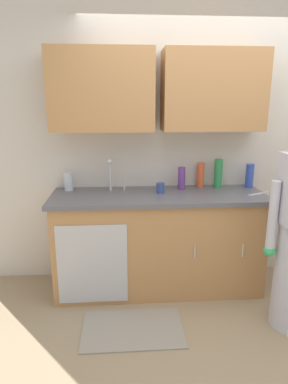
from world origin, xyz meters
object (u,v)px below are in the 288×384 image
(bottle_water_tall, at_px, (250,176))
(knife_on_counter, at_px, (259,194))
(bottle_soap, at_px, (68,181))
(bottle_water_short, at_px, (182,178))
(sink, at_px, (115,196))
(bottle_cleaner_spray, at_px, (218,173))
(cup_by_sink, at_px, (160,188))
(bottle_dish_liquid, at_px, (200,175))

(bottle_water_tall, xyz_separation_m, knife_on_counter, (-0.01, -0.26, -0.11))
(bottle_water_tall, relative_size, bottle_soap, 1.33)
(bottle_water_short, bearing_deg, bottle_water_tall, 3.12)
(sink, relative_size, knife_on_counter, 2.08)
(sink, height_order, knife_on_counter, sink)
(bottle_water_short, height_order, bottle_cleaner_spray, bottle_cleaner_spray)
(bottle_water_short, xyz_separation_m, bottle_cleaner_spray, (0.37, 0.05, 0.03))
(bottle_cleaner_spray, xyz_separation_m, cup_by_sink, (-0.59, -0.17, -0.09))
(bottle_water_tall, height_order, bottle_cleaner_spray, bottle_cleaner_spray)
(bottle_water_tall, height_order, knife_on_counter, bottle_water_tall)
(bottle_water_short, xyz_separation_m, cup_by_sink, (-0.22, -0.12, -0.06))
(knife_on_counter, bearing_deg, bottle_soap, -32.67)
(bottle_water_tall, distance_m, bottle_water_short, 0.68)
(cup_by_sink, bearing_deg, bottle_water_short, 29.42)
(bottle_dish_liquid, distance_m, cup_by_sink, 0.47)
(bottle_water_tall, bearing_deg, bottle_water_short, -176.88)
(sink, relative_size, bottle_dish_liquid, 2.12)
(bottle_cleaner_spray, distance_m, bottle_dish_liquid, 0.17)
(bottle_water_tall, bearing_deg, bottle_soap, -179.84)
(sink, xyz_separation_m, bottle_dish_liquid, (0.84, 0.23, 0.13))
(bottle_cleaner_spray, distance_m, knife_on_counter, 0.43)
(bottle_soap, bearing_deg, bottle_cleaner_spray, 0.65)
(sink, xyz_separation_m, cup_by_sink, (0.42, 0.03, 0.06))
(bottle_water_short, bearing_deg, bottle_cleaner_spray, 7.48)
(bottle_soap, height_order, bottle_dish_liquid, bottle_dish_liquid)
(bottle_cleaner_spray, distance_m, cup_by_sink, 0.62)
(sink, distance_m, knife_on_counter, 1.32)
(bottle_water_tall, distance_m, bottle_dish_liquid, 0.48)
(cup_by_sink, bearing_deg, bottle_cleaner_spray, 16.25)
(bottle_water_short, distance_m, cup_by_sink, 0.26)
(bottle_soap, relative_size, cup_by_sink, 1.85)
(bottle_water_short, bearing_deg, bottle_dish_liquid, 22.04)
(knife_on_counter, bearing_deg, bottle_cleaner_spray, -66.38)
(bottle_water_tall, xyz_separation_m, bottle_dish_liquid, (-0.48, 0.05, 0.00))
(bottle_dish_liquid, bearing_deg, cup_by_sink, -154.03)
(knife_on_counter, bearing_deg, cup_by_sink, -30.87)
(bottle_soap, height_order, knife_on_counter, bottle_soap)
(bottle_dish_liquid, distance_m, knife_on_counter, 0.57)
(sink, height_order, bottle_dish_liquid, sink)
(bottle_cleaner_spray, height_order, bottle_dish_liquid, bottle_cleaner_spray)
(bottle_water_short, relative_size, bottle_cleaner_spray, 0.78)
(bottle_cleaner_spray, distance_m, bottle_soap, 1.45)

